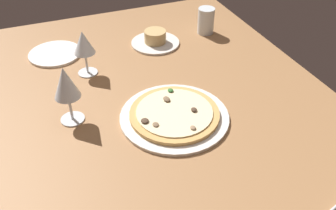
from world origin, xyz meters
TOP-DOWN VIEW (x-y plane):
  - dining_table at (0.00, 0.00)cm, footprint 150.00×110.00cm
  - pizza_main at (5.82, 1.72)cm, footprint 32.20×32.20cm
  - ramekin_on_saucer at (-39.11, 12.18)cm, footprint 18.82×18.82cm
  - wine_glass_far at (-27.86, -16.85)cm, footprint 7.18×7.18cm
  - wine_glass_near at (-4.55, -26.30)cm, footprint 7.40×7.40cm
  - water_glass at (-40.60, 34.66)cm, footprint 6.71×6.71cm
  - side_plate at (-44.90, -25.65)cm, footprint 19.37×19.37cm

SIDE VIEW (x-z plane):
  - dining_table at x=0.00cm, z-range 0.00..4.00cm
  - side_plate at x=-44.90cm, z-range 4.00..4.90cm
  - pizza_main at x=5.82cm, z-range 3.45..6.84cm
  - ramekin_on_saucer at x=-39.11cm, z-range 3.14..8.65cm
  - water_glass at x=-40.60cm, z-range 3.45..13.92cm
  - wine_glass_far at x=-27.86cm, z-range 7.35..23.21cm
  - wine_glass_near at x=-4.55cm, z-range 7.62..25.48cm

